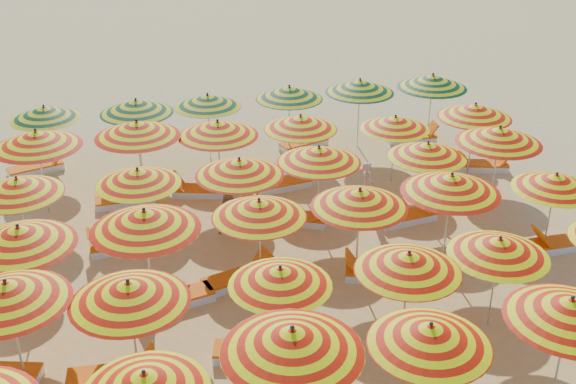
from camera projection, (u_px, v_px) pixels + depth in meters
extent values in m
plane|color=#DBB561|center=(292.00, 256.00, 18.67)|extent=(120.00, 120.00, 0.00)
cone|color=orange|center=(145.00, 383.00, 11.48)|extent=(2.80, 2.80, 0.40)
sphere|color=black|center=(143.00, 372.00, 11.38)|extent=(0.07, 0.07, 0.07)
cone|color=orange|center=(292.00, 341.00, 11.95)|extent=(2.82, 2.82, 0.47)
sphere|color=black|center=(292.00, 328.00, 11.83)|extent=(0.08, 0.08, 0.08)
cylinder|color=silver|center=(425.00, 378.00, 12.88)|extent=(0.04, 0.04, 2.20)
cone|color=orange|center=(430.00, 335.00, 12.46)|extent=(2.22, 2.22, 0.42)
sphere|color=black|center=(431.00, 324.00, 12.35)|extent=(0.07, 0.07, 0.07)
cylinder|color=silver|center=(561.00, 354.00, 13.36)|extent=(0.04, 0.04, 2.34)
cone|color=orange|center=(570.00, 309.00, 12.90)|extent=(2.43, 2.43, 0.45)
sphere|color=black|center=(573.00, 298.00, 12.79)|extent=(0.08, 0.08, 0.08)
cylinder|color=silver|center=(16.00, 336.00, 13.83)|extent=(0.04, 0.04, 2.35)
cone|color=orange|center=(7.00, 292.00, 13.37)|extent=(3.05, 3.05, 0.45)
sphere|color=black|center=(4.00, 281.00, 13.26)|extent=(0.08, 0.08, 0.08)
cylinder|color=silver|center=(134.00, 335.00, 13.90)|extent=(0.04, 0.04, 2.30)
cone|color=orange|center=(129.00, 292.00, 13.45)|extent=(2.61, 2.61, 0.44)
sphere|color=black|center=(128.00, 281.00, 13.34)|extent=(0.08, 0.08, 0.08)
cylinder|color=silver|center=(280.00, 314.00, 14.67)|extent=(0.04, 0.04, 2.10)
cone|color=orange|center=(280.00, 277.00, 14.26)|extent=(2.71, 2.71, 0.40)
sphere|color=black|center=(280.00, 267.00, 14.16)|extent=(0.07, 0.07, 0.07)
cylinder|color=silver|center=(405.00, 301.00, 14.97)|extent=(0.04, 0.04, 2.21)
cone|color=orange|center=(408.00, 262.00, 14.54)|extent=(2.45, 2.45, 0.42)
sphere|color=black|center=(409.00, 252.00, 14.43)|extent=(0.07, 0.07, 0.07)
cylinder|color=silver|center=(493.00, 284.00, 15.57)|extent=(0.04, 0.04, 2.16)
cone|color=orange|center=(499.00, 247.00, 15.15)|extent=(2.84, 2.84, 0.41)
sphere|color=black|center=(501.00, 237.00, 15.05)|extent=(0.07, 0.07, 0.07)
cylinder|color=silver|center=(27.00, 277.00, 15.63)|extent=(0.05, 0.05, 2.37)
cone|color=orange|center=(19.00, 236.00, 15.16)|extent=(2.44, 2.44, 0.45)
sphere|color=black|center=(17.00, 226.00, 15.05)|extent=(0.08, 0.08, 0.08)
cylinder|color=silver|center=(149.00, 262.00, 16.12)|extent=(0.05, 0.05, 2.45)
cone|color=orange|center=(145.00, 220.00, 15.65)|extent=(2.93, 2.93, 0.47)
sphere|color=black|center=(144.00, 209.00, 15.53)|extent=(0.08, 0.08, 0.08)
cylinder|color=silver|center=(260.00, 245.00, 16.99)|extent=(0.04, 0.04, 2.23)
cone|color=orange|center=(259.00, 209.00, 16.55)|extent=(2.36, 2.36, 0.42)
sphere|color=black|center=(259.00, 199.00, 16.44)|extent=(0.07, 0.07, 0.07)
cylinder|color=silver|center=(358.00, 236.00, 17.29)|extent=(0.04, 0.04, 2.32)
cone|color=orange|center=(360.00, 198.00, 16.83)|extent=(2.37, 2.37, 0.44)
sphere|color=black|center=(360.00, 189.00, 16.72)|extent=(0.08, 0.08, 0.08)
cylinder|color=silver|center=(447.00, 222.00, 17.79)|extent=(0.05, 0.05, 2.42)
cone|color=orange|center=(451.00, 184.00, 17.32)|extent=(2.75, 2.75, 0.46)
sphere|color=black|center=(452.00, 174.00, 17.20)|extent=(0.08, 0.08, 0.08)
cylinder|color=silver|center=(550.00, 214.00, 18.44)|extent=(0.04, 0.04, 2.13)
cone|color=orange|center=(556.00, 182.00, 18.03)|extent=(2.58, 2.58, 0.41)
sphere|color=black|center=(557.00, 173.00, 17.92)|extent=(0.07, 0.07, 0.07)
cylinder|color=silver|center=(24.00, 221.00, 18.04)|extent=(0.04, 0.04, 2.22)
cone|color=orange|center=(18.00, 186.00, 17.61)|extent=(2.87, 2.87, 0.42)
sphere|color=black|center=(16.00, 177.00, 17.50)|extent=(0.07, 0.07, 0.07)
cylinder|color=silver|center=(141.00, 210.00, 18.62)|extent=(0.04, 0.04, 2.17)
cone|color=orange|center=(138.00, 177.00, 18.20)|extent=(2.42, 2.42, 0.41)
sphere|color=black|center=(137.00, 168.00, 18.09)|extent=(0.07, 0.07, 0.07)
cylinder|color=silver|center=(240.00, 202.00, 18.87)|extent=(0.04, 0.04, 2.30)
cone|color=orange|center=(239.00, 167.00, 18.42)|extent=(2.75, 2.75, 0.44)
sphere|color=black|center=(239.00, 158.00, 18.31)|extent=(0.08, 0.08, 0.08)
cylinder|color=silver|center=(318.00, 188.00, 19.64)|extent=(0.04, 0.04, 2.27)
cone|color=orange|center=(319.00, 155.00, 19.19)|extent=(2.69, 2.69, 0.43)
sphere|color=black|center=(319.00, 146.00, 19.08)|extent=(0.08, 0.08, 0.08)
cylinder|color=silver|center=(425.00, 181.00, 20.09)|extent=(0.04, 0.04, 2.19)
cone|color=orange|center=(428.00, 150.00, 19.67)|extent=(2.42, 2.42, 0.42)
sphere|color=black|center=(428.00, 142.00, 19.56)|extent=(0.07, 0.07, 0.07)
cylinder|color=silver|center=(494.00, 169.00, 20.54)|extent=(0.05, 0.05, 2.41)
cone|color=orange|center=(499.00, 135.00, 20.07)|extent=(2.74, 2.74, 0.46)
sphere|color=black|center=(501.00, 127.00, 19.95)|extent=(0.08, 0.08, 0.08)
cylinder|color=silver|center=(43.00, 174.00, 20.23)|extent=(0.05, 0.05, 2.45)
cone|color=orange|center=(37.00, 139.00, 19.75)|extent=(2.61, 2.61, 0.47)
sphere|color=black|center=(35.00, 130.00, 19.63)|extent=(0.08, 0.08, 0.08)
cylinder|color=silver|center=(141.00, 163.00, 20.87)|extent=(0.05, 0.05, 2.45)
cone|color=orange|center=(137.00, 129.00, 20.39)|extent=(2.95, 2.95, 0.47)
sphere|color=black|center=(136.00, 120.00, 20.27)|extent=(0.08, 0.08, 0.08)
cylinder|color=silver|center=(219.00, 161.00, 21.16)|extent=(0.04, 0.04, 2.34)
cone|color=orange|center=(218.00, 129.00, 20.71)|extent=(2.38, 2.38, 0.45)
sphere|color=black|center=(217.00, 120.00, 20.59)|extent=(0.08, 0.08, 0.08)
cylinder|color=silver|center=(300.00, 152.00, 21.88)|extent=(0.04, 0.04, 2.22)
cone|color=orange|center=(301.00, 123.00, 21.45)|extent=(2.32, 2.32, 0.42)
sphere|color=black|center=(301.00, 115.00, 21.34)|extent=(0.07, 0.07, 0.07)
cylinder|color=silver|center=(393.00, 150.00, 22.16)|extent=(0.04, 0.04, 2.10)
cone|color=orange|center=(395.00, 123.00, 21.75)|extent=(2.77, 2.77, 0.40)
sphere|color=black|center=(396.00, 116.00, 21.65)|extent=(0.07, 0.07, 0.07)
cylinder|color=silver|center=(471.00, 141.00, 22.59)|extent=(0.04, 0.04, 2.29)
cone|color=orange|center=(475.00, 111.00, 22.15)|extent=(3.02, 3.02, 0.44)
sphere|color=black|center=(476.00, 103.00, 22.03)|extent=(0.08, 0.08, 0.08)
cylinder|color=silver|center=(49.00, 141.00, 22.79)|extent=(0.04, 0.04, 2.15)
cone|color=#6A6D09|center=(44.00, 113.00, 22.37)|extent=(2.33, 2.33, 0.41)
sphere|color=black|center=(43.00, 106.00, 22.26)|extent=(0.07, 0.07, 0.07)
cylinder|color=silver|center=(139.00, 136.00, 22.94)|extent=(0.04, 0.04, 2.30)
cone|color=#6A6D09|center=(136.00, 107.00, 22.49)|extent=(2.59, 2.59, 0.44)
sphere|color=black|center=(135.00, 99.00, 22.38)|extent=(0.08, 0.08, 0.08)
cylinder|color=silver|center=(209.00, 128.00, 23.72)|extent=(0.04, 0.04, 2.18)
cone|color=#6A6D09|center=(208.00, 101.00, 23.30)|extent=(2.43, 2.43, 0.42)
sphere|color=black|center=(207.00, 94.00, 23.19)|extent=(0.07, 0.07, 0.07)
cylinder|color=silver|center=(289.00, 120.00, 24.26)|extent=(0.04, 0.04, 2.24)
cone|color=#6A6D09|center=(289.00, 93.00, 23.82)|extent=(2.80, 2.80, 0.43)
sphere|color=black|center=(289.00, 86.00, 23.71)|extent=(0.07, 0.07, 0.07)
cylinder|color=silver|center=(359.00, 115.00, 24.63)|extent=(0.04, 0.04, 2.33)
cone|color=#6A6D09|center=(360.00, 86.00, 24.18)|extent=(2.93, 2.93, 0.44)
sphere|color=black|center=(360.00, 79.00, 24.07)|extent=(0.08, 0.08, 0.08)
cylinder|color=silver|center=(430.00, 110.00, 24.96)|extent=(0.05, 0.05, 2.38)
cone|color=#6A6D09|center=(432.00, 81.00, 24.49)|extent=(2.63, 2.63, 0.45)
sphere|color=black|center=(433.00, 74.00, 24.38)|extent=(0.08, 0.08, 0.08)
cube|color=white|center=(111.00, 379.00, 14.33)|extent=(1.72, 0.65, 0.20)
cube|color=#EA600A|center=(110.00, 374.00, 14.27)|extent=(1.72, 0.65, 0.06)
cube|color=#EA600A|center=(145.00, 361.00, 14.28)|extent=(0.39, 0.60, 0.48)
cube|color=white|center=(254.00, 354.00, 15.02)|extent=(1.79, 0.94, 0.20)
cube|color=#EA600A|center=(254.00, 349.00, 14.96)|extent=(1.79, 0.94, 0.06)
cube|color=#EA600A|center=(288.00, 340.00, 14.86)|extent=(0.48, 0.65, 0.48)
cube|color=white|center=(177.00, 301.00, 16.70)|extent=(1.79, 1.00, 0.20)
cube|color=#EA600A|center=(177.00, 296.00, 16.64)|extent=(1.79, 1.00, 0.06)
cube|color=#EA600A|center=(147.00, 296.00, 16.26)|extent=(0.50, 0.65, 0.48)
cube|color=white|center=(237.00, 280.00, 17.47)|extent=(1.80, 1.08, 0.20)
cube|color=#EA600A|center=(237.00, 276.00, 17.42)|extent=(1.80, 1.08, 0.06)
cube|color=#EA600A|center=(262.00, 260.00, 17.63)|extent=(0.53, 0.67, 0.48)
cube|color=white|center=(380.00, 275.00, 17.66)|extent=(1.80, 1.07, 0.20)
cube|color=#EA600A|center=(381.00, 271.00, 17.60)|extent=(1.80, 1.07, 0.06)
cube|color=#EA600A|center=(352.00, 262.00, 17.56)|extent=(0.52, 0.66, 0.48)
cube|color=white|center=(563.00, 245.00, 18.96)|extent=(1.72, 0.64, 0.20)
cube|color=#EA600A|center=(564.00, 241.00, 18.90)|extent=(1.72, 0.64, 0.06)
cube|color=#EA600A|center=(541.00, 237.00, 18.65)|extent=(0.39, 0.59, 0.48)
cube|color=white|center=(7.00, 261.00, 18.27)|extent=(1.79, 0.95, 0.20)
cube|color=#EA600A|center=(6.00, 256.00, 18.21)|extent=(1.79, 0.95, 0.06)
cube|color=white|center=(124.00, 246.00, 18.89)|extent=(1.75, 0.75, 0.20)
cube|color=#EA600A|center=(123.00, 242.00, 18.83)|extent=(1.75, 0.75, 0.06)
cube|color=#EA600A|center=(95.00, 239.00, 18.54)|extent=(0.42, 0.61, 0.48)
cube|color=white|center=(297.00, 219.00, 20.20)|extent=(1.79, 1.23, 0.20)
cube|color=#EA600A|center=(297.00, 215.00, 20.14)|extent=(1.79, 1.23, 0.06)
cube|color=#EA600A|center=(321.00, 211.00, 19.91)|extent=(0.57, 0.68, 0.48)
cube|color=white|center=(406.00, 219.00, 20.24)|extent=(1.77, 0.84, 0.20)
cube|color=#EA600A|center=(407.00, 215.00, 20.18)|extent=(1.77, 0.84, 0.06)
cube|color=#EA600A|center=(429.00, 203.00, 20.31)|extent=(0.45, 0.63, 0.48)
cube|color=white|center=(125.00, 202.00, 21.15)|extent=(1.72, 0.65, 0.20)
cube|color=#EA600A|center=(125.00, 198.00, 21.09)|extent=(1.72, 0.65, 0.06)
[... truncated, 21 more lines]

